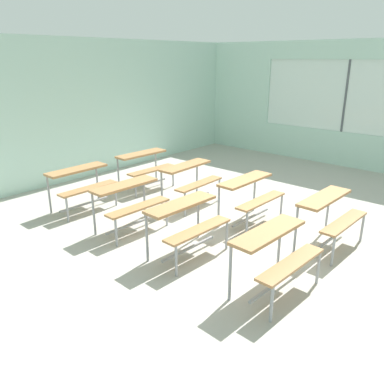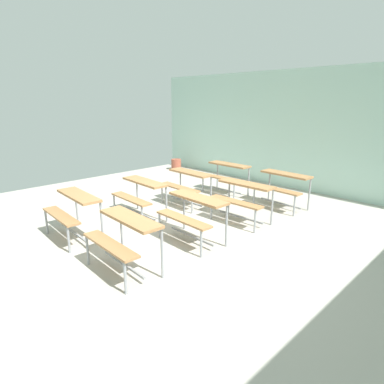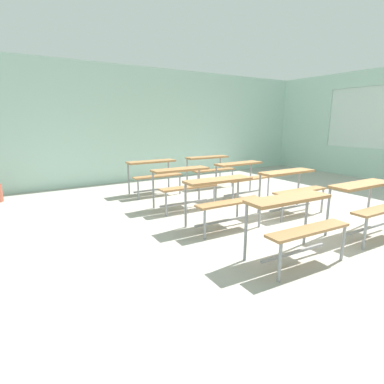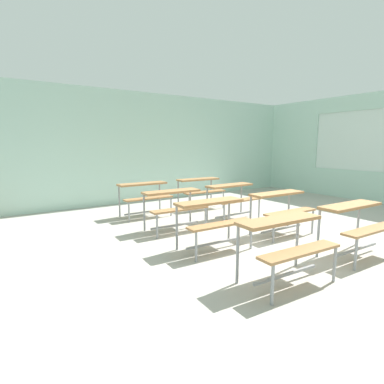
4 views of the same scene
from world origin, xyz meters
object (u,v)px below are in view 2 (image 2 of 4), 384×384
at_px(desk_bench_r0c1, 124,232).
at_px(desk_bench_r1c1, 193,209).
at_px(desk_bench_r2c0, 187,180).
at_px(trash_bin, 176,164).
at_px(desk_bench_r3c0, 226,171).
at_px(desk_bench_r0c0, 73,206).
at_px(desk_bench_r3c1, 283,182).
at_px(desk_bench_r1c0, 140,190).
at_px(desk_bench_r2c1, 242,193).

xyz_separation_m(desk_bench_r0c1, desk_bench_r1c1, (-0.03, 1.32, 0.00)).
bearing_deg(desk_bench_r2c0, trash_bin, 143.64).
bearing_deg(desk_bench_r0c1, desk_bench_r3c0, 112.98).
bearing_deg(trash_bin, desk_bench_r1c1, -38.93).
relative_size(desk_bench_r0c0, desk_bench_r3c1, 1.00).
height_order(desk_bench_r0c1, desk_bench_r1c1, same).
bearing_deg(desk_bench_r1c1, desk_bench_r1c0, -179.81).
xyz_separation_m(desk_bench_r1c0, desk_bench_r2c0, (0.02, 1.22, 0.00)).
distance_m(desk_bench_r3c0, trash_bin, 3.28).
height_order(desk_bench_r1c0, desk_bench_r2c1, same).
bearing_deg(desk_bench_r0c0, desk_bench_r2c1, 63.29).
relative_size(desk_bench_r2c0, desk_bench_r2c1, 1.00).
bearing_deg(desk_bench_r3c0, desk_bench_r1c1, -60.33).
bearing_deg(desk_bench_r1c1, desk_bench_r0c1, -86.90).
xyz_separation_m(desk_bench_r3c0, desk_bench_r3c1, (1.54, 0.03, 0.00)).
xyz_separation_m(desk_bench_r2c1, desk_bench_r3c0, (-1.46, 1.28, 0.00)).
xyz_separation_m(desk_bench_r0c1, trash_bin, (-4.57, 4.98, -0.39)).
xyz_separation_m(desk_bench_r0c0, desk_bench_r1c0, (-0.01, 1.35, 0.00)).
bearing_deg(desk_bench_r0c0, desk_bench_r3c0, 92.62).
distance_m(desk_bench_r0c0, desk_bench_r3c0, 3.89).
distance_m(desk_bench_r0c1, desk_bench_r2c0, 2.99).
distance_m(desk_bench_r2c1, desk_bench_r3c0, 1.95).
bearing_deg(desk_bench_r0c1, desk_bench_r1c1, 93.42).
bearing_deg(desk_bench_r1c0, trash_bin, 132.14).
distance_m(desk_bench_r0c0, trash_bin, 5.85).
distance_m(desk_bench_r2c0, desk_bench_r3c0, 1.33).
distance_m(desk_bench_r1c0, desk_bench_r2c0, 1.22).
height_order(desk_bench_r0c1, desk_bench_r2c1, same).
bearing_deg(desk_bench_r2c0, desk_bench_r3c1, 42.96).
bearing_deg(desk_bench_r2c0, desk_bench_r0c0, -88.51).
bearing_deg(desk_bench_r0c1, desk_bench_r2c1, 92.72).
relative_size(desk_bench_r0c0, desk_bench_r2c0, 1.01).
distance_m(desk_bench_r1c1, desk_bench_r2c0, 1.94).
bearing_deg(desk_bench_r0c0, desk_bench_r3c1, 71.26).
distance_m(desk_bench_r0c0, desk_bench_r2c1, 3.01).
xyz_separation_m(desk_bench_r2c1, desk_bench_r3c1, (0.07, 1.31, 0.00)).
bearing_deg(desk_bench_r3c1, desk_bench_r1c0, -118.64).
relative_size(desk_bench_r0c1, trash_bin, 3.22).
relative_size(desk_bench_r1c0, desk_bench_r2c1, 1.01).
bearing_deg(desk_bench_r1c0, desk_bench_r2c0, 91.12).
relative_size(desk_bench_r1c1, desk_bench_r2c1, 1.00).
bearing_deg(desk_bench_r3c1, desk_bench_r3c0, -176.28).
distance_m(desk_bench_r0c0, desk_bench_r3c1, 4.22).
bearing_deg(desk_bench_r3c1, desk_bench_r2c1, -90.39).
xyz_separation_m(desk_bench_r0c1, desk_bench_r2c0, (-1.51, 2.58, 0.00)).
bearing_deg(desk_bench_r0c1, desk_bench_r2c0, 122.33).
relative_size(desk_bench_r0c1, desk_bench_r3c0, 1.02).
relative_size(desk_bench_r0c1, desk_bench_r3c1, 0.99).
bearing_deg(desk_bench_r2c1, desk_bench_r0c0, -121.12).
relative_size(desk_bench_r1c0, trash_bin, 3.22).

